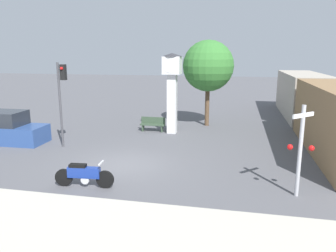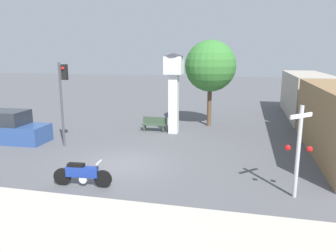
# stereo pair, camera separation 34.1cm
# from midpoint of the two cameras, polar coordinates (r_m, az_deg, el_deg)

# --- Properties ---
(ground_plane) EXTENTS (120.00, 120.00, 0.00)m
(ground_plane) POSITION_cam_midpoint_polar(r_m,az_deg,el_deg) (15.18, -8.40, -6.73)
(ground_plane) COLOR #56565B
(sidewalk_strip) EXTENTS (36.00, 6.00, 0.10)m
(sidewalk_strip) POSITION_cam_midpoint_polar(r_m,az_deg,el_deg) (9.77, -22.86, -18.82)
(sidewalk_strip) COLOR #BCB7A8
(sidewalk_strip) RESTS_ON ground_plane
(motorcycle) EXTENTS (2.30, 0.50, 1.02)m
(motorcycle) POSITION_cam_midpoint_polar(r_m,az_deg,el_deg) (12.95, -15.18, -8.19)
(motorcycle) COLOR black
(motorcycle) RESTS_ON ground_plane
(clock_tower) EXTENTS (1.29, 1.29, 4.99)m
(clock_tower) POSITION_cam_midpoint_polar(r_m,az_deg,el_deg) (20.44, 0.23, 7.86)
(clock_tower) COLOR white
(clock_tower) RESTS_ON ground_plane
(freight_train) EXTENTS (2.80, 21.02, 3.40)m
(freight_train) POSITION_cam_midpoint_polar(r_m,az_deg,el_deg) (23.39, 24.14, 3.40)
(freight_train) COLOR olive
(freight_train) RESTS_ON ground_plane
(traffic_light) EXTENTS (0.50, 0.35, 4.52)m
(traffic_light) POSITION_cam_midpoint_polar(r_m,az_deg,el_deg) (18.19, -18.55, 5.96)
(traffic_light) COLOR #47474C
(traffic_light) RESTS_ON ground_plane
(railroad_crossing_signal) EXTENTS (0.90, 0.82, 3.28)m
(railroad_crossing_signal) POSITION_cam_midpoint_polar(r_m,az_deg,el_deg) (12.15, 21.33, -3.48)
(railroad_crossing_signal) COLOR #B7B7BC
(railroad_crossing_signal) RESTS_ON ground_plane
(street_tree) EXTENTS (3.47, 3.47, 5.87)m
(street_tree) POSITION_cam_midpoint_polar(r_m,az_deg,el_deg) (22.71, 6.57, 10.32)
(street_tree) COLOR brown
(street_tree) RESTS_ON ground_plane
(bench) EXTENTS (1.60, 0.44, 0.92)m
(bench) POSITION_cam_midpoint_polar(r_m,az_deg,el_deg) (21.30, -3.13, 0.38)
(bench) COLOR #384C38
(bench) RESTS_ON ground_plane
(parked_car) EXTENTS (4.25, 1.91, 1.80)m
(parked_car) POSITION_cam_midpoint_polar(r_m,az_deg,el_deg) (20.73, -26.59, -0.56)
(parked_car) COLOR #2D4C8C
(parked_car) RESTS_ON ground_plane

